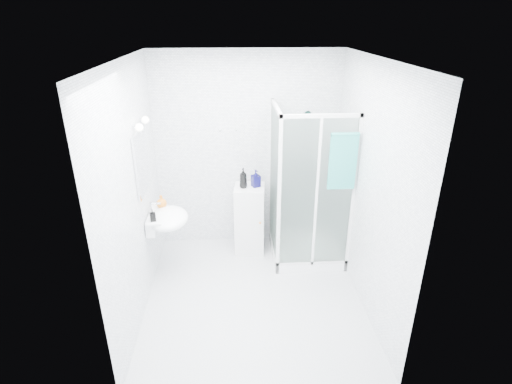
{
  "coord_description": "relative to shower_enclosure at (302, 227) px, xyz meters",
  "views": [
    {
      "loc": [
        -0.21,
        -3.7,
        2.95
      ],
      "look_at": [
        0.05,
        0.35,
        1.15
      ],
      "focal_mm": 28.0,
      "sensor_mm": 36.0,
      "label": 1
    }
  ],
  "objects": [
    {
      "name": "room",
      "position": [
        -0.67,
        -0.77,
        0.85
      ],
      "size": [
        2.4,
        2.6,
        2.6
      ],
      "color": "white",
      "rests_on": "ground"
    },
    {
      "name": "shower_enclosure",
      "position": [
        0.0,
        0.0,
        0.0
      ],
      "size": [
        0.9,
        0.95,
        2.0
      ],
      "color": "white",
      "rests_on": "ground"
    },
    {
      "name": "soap_dispenser_black",
      "position": [
        -1.77,
        -0.48,
        0.48
      ],
      "size": [
        0.08,
        0.08,
        0.14
      ],
      "primitive_type": "imported",
      "rotation": [
        0.0,
        0.0,
        0.28
      ],
      "color": "black",
      "rests_on": "wall_basin"
    },
    {
      "name": "wall_hooks",
      "position": [
        -0.92,
        0.49,
        1.17
      ],
      "size": [
        0.23,
        0.06,
        0.03
      ],
      "color": "silver",
      "rests_on": "room"
    },
    {
      "name": "wall_basin",
      "position": [
        -1.66,
        -0.32,
        0.35
      ],
      "size": [
        0.46,
        0.56,
        0.35
      ],
      "color": "white",
      "rests_on": "ground"
    },
    {
      "name": "soap_dispenser_orange",
      "position": [
        -1.72,
        -0.15,
        0.49
      ],
      "size": [
        0.16,
        0.16,
        0.16
      ],
      "primitive_type": "imported",
      "rotation": [
        0.0,
        0.0,
        -0.39
      ],
      "color": "#CA6C17",
      "rests_on": "wall_basin"
    },
    {
      "name": "mirror",
      "position": [
        -1.85,
        -0.32,
        1.05
      ],
      "size": [
        0.02,
        0.6,
        0.7
      ],
      "primitive_type": "cube",
      "color": "white",
      "rests_on": "room"
    },
    {
      "name": "shampoo_bottle_b",
      "position": [
        -0.58,
        0.25,
        0.6
      ],
      "size": [
        0.13,
        0.13,
        0.22
      ],
      "primitive_type": "imported",
      "rotation": [
        0.0,
        0.0,
        0.39
      ],
      "color": "#0C0B42",
      "rests_on": "storage_cabinet"
    },
    {
      "name": "hand_towel",
      "position": [
        0.34,
        -0.4,
        1.05
      ],
      "size": [
        0.31,
        0.04,
        0.65
      ],
      "color": "teal",
      "rests_on": "shower_enclosure"
    },
    {
      "name": "storage_cabinet",
      "position": [
        -0.66,
        0.24,
        0.02
      ],
      "size": [
        0.42,
        0.43,
        0.93
      ],
      "rotation": [
        0.0,
        0.0,
        -0.1
      ],
      "color": "silver",
      "rests_on": "ground"
    },
    {
      "name": "shampoo_bottle_a",
      "position": [
        -0.74,
        0.22,
        0.62
      ],
      "size": [
        0.12,
        0.12,
        0.26
      ],
      "primitive_type": "imported",
      "rotation": [
        0.0,
        0.0,
        -0.2
      ],
      "color": "black",
      "rests_on": "storage_cabinet"
    },
    {
      "name": "vanity_lights",
      "position": [
        -1.8,
        -0.32,
        1.47
      ],
      "size": [
        0.1,
        0.4,
        0.08
      ],
      "color": "silver",
      "rests_on": "room"
    }
  ]
}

